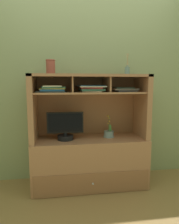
{
  "coord_description": "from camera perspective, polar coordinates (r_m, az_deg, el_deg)",
  "views": [
    {
      "loc": [
        -0.35,
        -2.39,
        1.27
      ],
      "look_at": [
        0.0,
        0.0,
        0.92
      ],
      "focal_mm": 32.5,
      "sensor_mm": 36.0,
      "label": 1
    }
  ],
  "objects": [
    {
      "name": "floor_plane",
      "position": [
        2.73,
        0.0,
        -19.77
      ],
      "size": [
        6.0,
        6.0,
        0.02
      ],
      "primitive_type": "cube",
      "color": "olive",
      "rests_on": "ground"
    },
    {
      "name": "back_wall",
      "position": [
        2.7,
        -0.87,
        10.91
      ],
      "size": [
        6.0,
        0.02,
        2.8
      ],
      "primitive_type": "cube",
      "color": "gray",
      "rests_on": "ground"
    },
    {
      "name": "media_console",
      "position": [
        2.56,
        -0.02,
        -10.71
      ],
      "size": [
        1.38,
        0.53,
        1.37
      ],
      "color": "#A5714D",
      "rests_on": "ground"
    },
    {
      "name": "tv_monitor",
      "position": [
        2.42,
        -6.82,
        -4.44
      ],
      "size": [
        0.43,
        0.19,
        0.33
      ],
      "color": "black",
      "rests_on": "media_console"
    },
    {
      "name": "potted_orchid",
      "position": [
        2.56,
        5.45,
        -6.04
      ],
      "size": [
        0.14,
        0.14,
        0.28
      ],
      "color": "#82989C",
      "rests_on": "media_console"
    },
    {
      "name": "magazine_stack_left",
      "position": [
        2.37,
        -10.37,
        6.37
      ],
      "size": [
        0.36,
        0.32,
        0.07
      ],
      "color": "#2C373B",
      "rests_on": "media_console"
    },
    {
      "name": "magazine_stack_centre",
      "position": [
        2.39,
        0.48,
        6.66
      ],
      "size": [
        0.33,
        0.32,
        0.08
      ],
      "color": "beige",
      "rests_on": "media_console"
    },
    {
      "name": "magazine_stack_right",
      "position": [
        2.52,
        9.54,
        6.25
      ],
      "size": [
        0.33,
        0.31,
        0.05
      ],
      "color": "#38363E",
      "rests_on": "media_console"
    },
    {
      "name": "diffuser_bottle",
      "position": [
        2.5,
        10.55,
        11.45
      ],
      "size": [
        0.06,
        0.06,
        0.25
      ],
      "color": "slate",
      "rests_on": "media_console"
    },
    {
      "name": "ceramic_vase",
      "position": [
        2.43,
        -10.89,
        12.35
      ],
      "size": [
        0.11,
        0.11,
        0.17
      ],
      "color": "brown",
      "rests_on": "media_console"
    }
  ]
}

